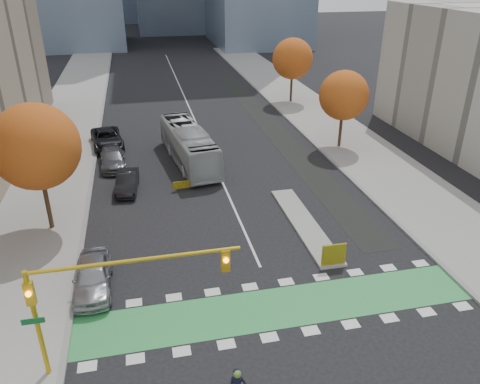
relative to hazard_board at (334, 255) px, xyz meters
name	(u,v)px	position (x,y,z in m)	size (l,w,h in m)	color
ground	(288,328)	(-4.00, -4.20, -0.80)	(300.00, 300.00, 0.00)	black
sidewalk_west	(46,180)	(-17.50, 15.80, -0.73)	(7.00, 120.00, 0.15)	gray
sidewalk_east	(363,153)	(9.50, 15.80, -0.73)	(7.00, 120.00, 0.15)	gray
curb_west	(92,176)	(-14.00, 15.80, -0.73)	(0.30, 120.00, 0.16)	gray
curb_east	(327,156)	(6.00, 15.80, -0.73)	(0.30, 120.00, 0.16)	gray
bike_crossing	(278,307)	(-4.00, -2.70, -0.79)	(20.00, 3.00, 0.01)	green
centre_line	(188,104)	(-4.00, 35.80, -0.80)	(0.15, 70.00, 0.01)	silver
bike_lane_paint	(269,124)	(3.50, 25.80, -0.80)	(2.50, 50.00, 0.01)	black
median_island	(304,224)	(0.00, 4.80, -0.72)	(1.60, 10.00, 0.16)	gray
hazard_board	(334,255)	(0.00, 0.00, 0.00)	(1.40, 0.12, 1.30)	yellow
tree_west	(36,147)	(-16.00, 7.80, 4.82)	(5.20, 5.20, 8.22)	#332114
tree_east_near	(344,95)	(8.00, 17.80, 4.06)	(4.40, 4.40, 7.08)	#332114
tree_east_far	(293,59)	(8.50, 33.80, 4.44)	(4.80, 4.80, 7.65)	#332114
traffic_signal_west	(101,288)	(-11.93, -4.71, 3.23)	(8.53, 0.56, 5.20)	#BF9914
bus	(189,145)	(-6.01, 17.14, 0.76)	(2.63, 11.23, 3.13)	#B0B7B8
parked_car_a	(93,276)	(-13.00, 0.80, 0.00)	(1.88, 4.67, 1.59)	#A0A0A6
parked_car_b	(127,182)	(-11.22, 12.58, -0.11)	(1.47, 4.21, 1.39)	black
parked_car_c	(113,158)	(-12.37, 17.58, -0.08)	(2.00, 4.93, 1.43)	#55545A
parked_car_d	(107,138)	(-13.00, 22.58, 0.00)	(2.65, 5.74, 1.60)	black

